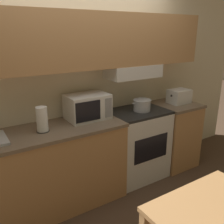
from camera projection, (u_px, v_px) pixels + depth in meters
ground_plane at (87, 178)px, 3.38m from camera, size 16.00×16.00×0.00m
wall_back at (87, 66)px, 2.88m from camera, size 5.49×0.38×2.55m
lower_counter_main at (44, 172)px, 2.66m from camera, size 1.79×0.62×0.93m
lower_counter_right_stub at (173, 134)px, 3.65m from camera, size 0.57×0.62×0.93m
stove_range at (137, 144)px, 3.32m from camera, size 0.74×0.57×0.93m
cooking_pot at (142, 105)px, 3.16m from camera, size 0.31×0.23×0.15m
microwave at (87, 107)px, 2.85m from camera, size 0.47×0.34×0.28m
toaster at (179, 96)px, 3.49m from camera, size 0.30×0.22×0.19m
paper_towel_roll at (42, 119)px, 2.48m from camera, size 0.13×0.13×0.26m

